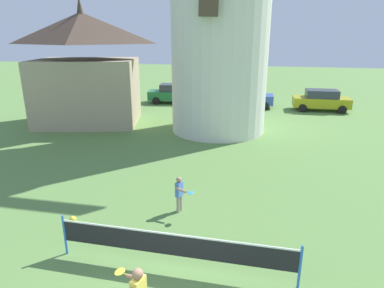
{
  "coord_description": "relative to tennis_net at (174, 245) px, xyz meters",
  "views": [
    {
      "loc": [
        1.79,
        -4.42,
        5.36
      ],
      "look_at": [
        -0.09,
        4.02,
        2.55
      ],
      "focal_mm": 31.16,
      "sensor_mm": 36.0,
      "label": 1
    }
  ],
  "objects": [
    {
      "name": "tennis_net",
      "position": [
        0.0,
        0.0,
        0.0
      ],
      "size": [
        5.79,
        0.06,
        1.1
      ],
      "color": "blue",
      "rests_on": "ground_plane"
    },
    {
      "name": "parked_car_green",
      "position": [
        -5.47,
        20.3,
        0.12
      ],
      "size": [
        4.69,
        2.43,
        1.56
      ],
      "color": "#1E6638",
      "rests_on": "ground_plane"
    },
    {
      "name": "chapel",
      "position": [
        -9.07,
        12.55,
        2.59
      ],
      "size": [
        7.23,
        6.01,
        7.6
      ],
      "color": "tan",
      "rests_on": "ground_plane"
    },
    {
      "name": "parked_car_mustard",
      "position": [
        5.94,
        19.67,
        0.12
      ],
      "size": [
        4.06,
        1.94,
        1.56
      ],
      "color": "#999919",
      "rests_on": "ground_plane"
    },
    {
      "name": "parked_car_silver",
      "position": [
        -11.17,
        19.88,
        0.12
      ],
      "size": [
        4.08,
        2.0,
        1.56
      ],
      "color": "silver",
      "rests_on": "ground_plane"
    },
    {
      "name": "player_far",
      "position": [
        -0.56,
        2.73,
        -0.01
      ],
      "size": [
        0.68,
        0.65,
        1.19
      ],
      "color": "#9E937F",
      "rests_on": "ground_plane"
    },
    {
      "name": "parked_car_blue",
      "position": [
        0.49,
        19.87,
        0.12
      ],
      "size": [
        3.98,
        1.98,
        1.56
      ],
      "color": "#334C99",
      "rests_on": "ground_plane"
    },
    {
      "name": "stray_ball",
      "position": [
        -3.53,
        1.38,
        -0.58
      ],
      "size": [
        0.21,
        0.21,
        0.21
      ],
      "primitive_type": "sphere",
      "color": "yellow",
      "rests_on": "ground_plane"
    }
  ]
}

